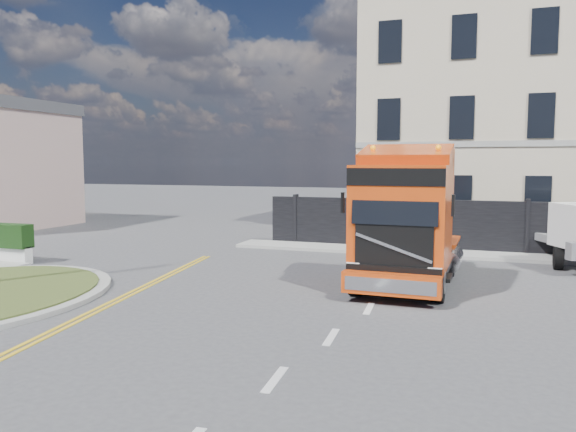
% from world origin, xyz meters
% --- Properties ---
extents(ground, '(120.00, 120.00, 0.00)m').
position_xyz_m(ground, '(0.00, 0.00, 0.00)').
color(ground, '#424244').
rests_on(ground, ground).
extents(hoarding_fence, '(18.80, 0.25, 2.00)m').
position_xyz_m(hoarding_fence, '(6.55, 9.00, 1.00)').
color(hoarding_fence, black).
rests_on(hoarding_fence, ground).
extents(georgian_building, '(12.30, 10.30, 12.80)m').
position_xyz_m(georgian_building, '(6.00, 16.50, 5.77)').
color(georgian_building, beige).
rests_on(georgian_building, ground).
extents(pavement_far, '(20.00, 1.60, 0.12)m').
position_xyz_m(pavement_far, '(6.00, 8.10, 0.06)').
color(pavement_far, '#999994').
rests_on(pavement_far, ground).
extents(truck, '(2.52, 6.40, 3.80)m').
position_xyz_m(truck, '(3.44, 2.15, 1.70)').
color(truck, black).
rests_on(truck, ground).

